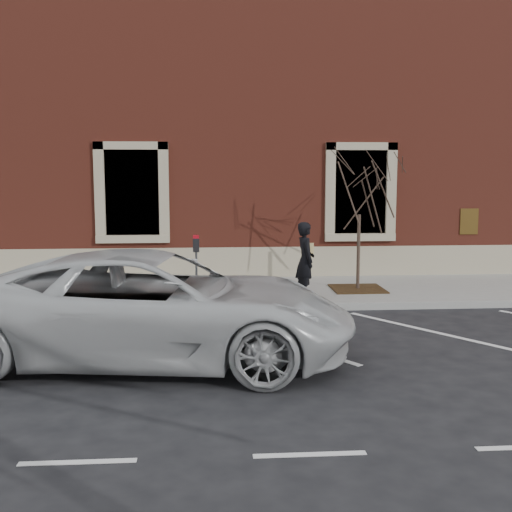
{
  "coord_description": "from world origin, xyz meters",
  "views": [
    {
      "loc": [
        -1.04,
        -13.34,
        2.97
      ],
      "look_at": [
        0.0,
        0.6,
        1.1
      ],
      "focal_mm": 45.0,
      "sensor_mm": 36.0,
      "label": 1
    }
  ],
  "objects": [
    {
      "name": "ground",
      "position": [
        0.0,
        0.0,
        0.0
      ],
      "size": [
        120.0,
        120.0,
        0.0
      ],
      "primitive_type": "plane",
      "color": "#28282B",
      "rests_on": "ground"
    },
    {
      "name": "parking_meter",
      "position": [
        -1.3,
        0.12,
        1.17
      ],
      "size": [
        0.13,
        0.1,
        1.47
      ],
      "rotation": [
        0.0,
        0.0,
        -0.32
      ],
      "color": "#595B60",
      "rests_on": "sidewalk_near"
    },
    {
      "name": "curb_near",
      "position": [
        0.0,
        -0.05,
        0.07
      ],
      "size": [
        40.0,
        0.12,
        0.15
      ],
      "primitive_type": "cube",
      "color": "#9E9E99",
      "rests_on": "ground"
    },
    {
      "name": "man",
      "position": [
        1.09,
        0.57,
        1.0
      ],
      "size": [
        0.48,
        0.66,
        1.7
      ],
      "primitive_type": "imported",
      "rotation": [
        0.0,
        0.0,
        1.69
      ],
      "color": "black",
      "rests_on": "sidewalk_near"
    },
    {
      "name": "tree_grate",
      "position": [
        2.5,
        1.5,
        0.17
      ],
      "size": [
        1.22,
        1.22,
        0.03
      ],
      "primitive_type": "cube",
      "color": "#3F2B14",
      "rests_on": "sidewalk_near"
    },
    {
      "name": "white_truck",
      "position": [
        -1.89,
        -3.47,
        0.87
      ],
      "size": [
        6.55,
        3.66,
        1.73
      ],
      "primitive_type": "imported",
      "rotation": [
        0.0,
        0.0,
        1.44
      ],
      "color": "#BCBEC0",
      "rests_on": "ground"
    },
    {
      "name": "sapling",
      "position": [
        2.5,
        1.5,
        2.43
      ],
      "size": [
        1.95,
        1.95,
        3.25
      ],
      "color": "#3E2D25",
      "rests_on": "sidewalk_near"
    },
    {
      "name": "sidewalk_near",
      "position": [
        0.0,
        1.75,
        0.07
      ],
      "size": [
        40.0,
        3.5,
        0.15
      ],
      "primitive_type": "cube",
      "color": "#A4A09A",
      "rests_on": "ground"
    },
    {
      "name": "parking_stripes",
      "position": [
        0.0,
        -2.2,
        0.0
      ],
      "size": [
        28.0,
        4.4,
        0.01
      ],
      "primitive_type": null,
      "color": "silver",
      "rests_on": "ground"
    },
    {
      "name": "building_civic",
      "position": [
        0.0,
        7.74,
        4.0
      ],
      "size": [
        40.0,
        8.62,
        8.0
      ],
      "color": "maroon",
      "rests_on": "ground"
    }
  ]
}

